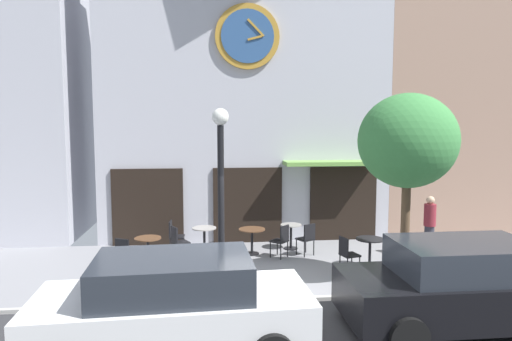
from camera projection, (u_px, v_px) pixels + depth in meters
name	position (u px, v px, depth m)	size (l,w,h in m)	color
ground_plane	(288.00, 319.00, 8.57)	(24.94, 11.35, 0.13)	gray
clock_building	(244.00, 55.00, 14.78)	(9.00, 3.78, 11.25)	#B2B2BC
neighbor_building_right	(470.00, 19.00, 16.04)	(6.98, 3.61, 14.58)	#9E7A66
street_lamp	(221.00, 199.00, 9.86)	(0.36, 0.36, 3.95)	black
street_tree	(408.00, 142.00, 10.07)	(2.20, 1.98, 4.29)	brown
cafe_table_center	(148.00, 246.00, 11.68)	(0.68, 0.68, 0.73)	black
cafe_table_rightmost	(204.00, 236.00, 12.81)	(0.67, 0.67, 0.74)	black
cafe_table_center_right	(252.00, 236.00, 12.72)	(0.74, 0.74, 0.72)	black
cafe_table_center_left	(291.00, 233.00, 13.27)	(0.61, 0.61, 0.72)	black
cafe_table_near_door	(370.00, 247.00, 11.51)	(0.71, 0.71, 0.75)	black
cafe_chair_mid_row	(307.00, 237.00, 12.58)	(0.54, 0.54, 0.90)	black
cafe_chair_corner	(174.00, 234.00, 12.90)	(0.43, 0.43, 0.90)	black
cafe_chair_outer	(125.00, 253.00, 10.98)	(0.54, 0.54, 0.90)	black
cafe_chair_facing_wall	(178.00, 240.00, 12.23)	(0.54, 0.54, 0.90)	black
cafe_chair_by_entrance	(347.00, 252.00, 11.07)	(0.49, 0.49, 0.90)	black
cafe_chair_under_awning	(282.00, 239.00, 12.37)	(0.57, 0.57, 0.90)	black
pedestrian_maroon	(430.00, 225.00, 12.49)	(0.42, 0.42, 1.67)	#2D2D38
parked_car_white	(174.00, 306.00, 7.19)	(4.37, 2.17, 1.55)	white
parked_car_black	(464.00, 286.00, 8.10)	(4.30, 2.02, 1.55)	black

